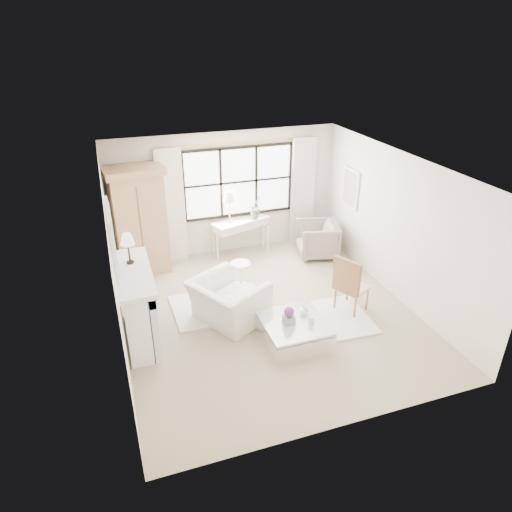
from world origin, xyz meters
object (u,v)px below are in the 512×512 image
object	(u,v)px
console_table	(241,236)
coffee_table	(294,332)
club_armchair	(228,302)
armoire	(139,221)

from	to	relation	value
console_table	coffee_table	size ratio (longest dim) A/B	1.37
club_armchair	armoire	bearing A→B (deg)	-1.25
console_table	coffee_table	distance (m)	3.44
armoire	console_table	distance (m)	2.31
console_table	club_armchair	size ratio (longest dim) A/B	1.17
armoire	coffee_table	world-z (taller)	armoire
armoire	coffee_table	xyz separation A→B (m)	(2.03, -3.24, -0.96)
console_table	coffee_table	world-z (taller)	console_table
armoire	console_table	xyz separation A→B (m)	(2.18, 0.18, -0.74)
armoire	console_table	size ratio (longest dim) A/B	1.63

